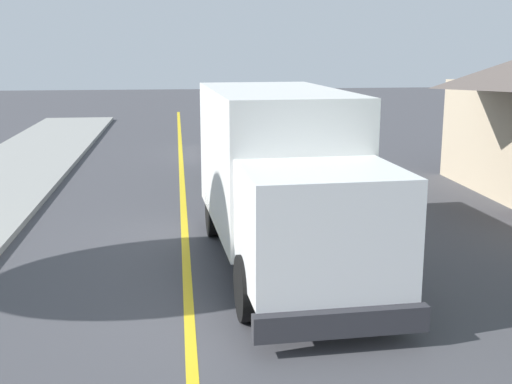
% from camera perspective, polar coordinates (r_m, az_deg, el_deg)
% --- Properties ---
extents(centre_line_yellow, '(0.16, 56.00, 0.01)m').
position_cam_1_polar(centre_line_yellow, '(13.66, -6.15, -4.54)').
color(centre_line_yellow, gold).
rests_on(centre_line_yellow, ground).
extents(box_truck, '(2.77, 7.30, 3.20)m').
position_cam_1_polar(box_truck, '(12.11, 2.25, 1.90)').
color(box_truck, silver).
rests_on(box_truck, ground).
extents(parked_car_near, '(1.96, 4.46, 1.67)m').
position_cam_1_polar(parked_car_near, '(19.32, -0.20, 2.99)').
color(parked_car_near, '#4C564C').
rests_on(parked_car_near, ground).
extents(parked_car_mid, '(1.94, 4.45, 1.67)m').
position_cam_1_polar(parked_car_mid, '(25.00, -2.29, 5.17)').
color(parked_car_mid, silver).
rests_on(parked_car_mid, ground).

